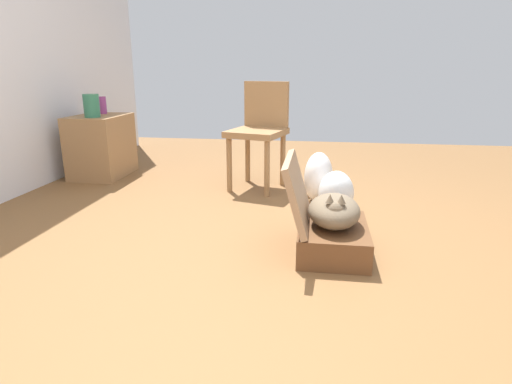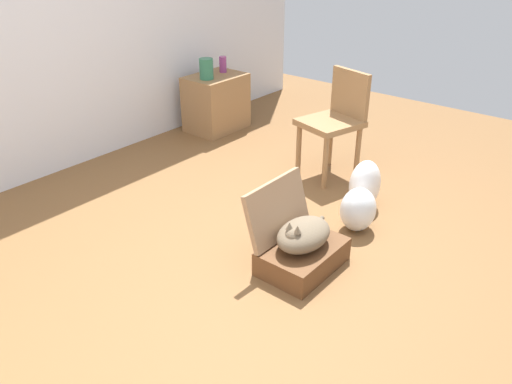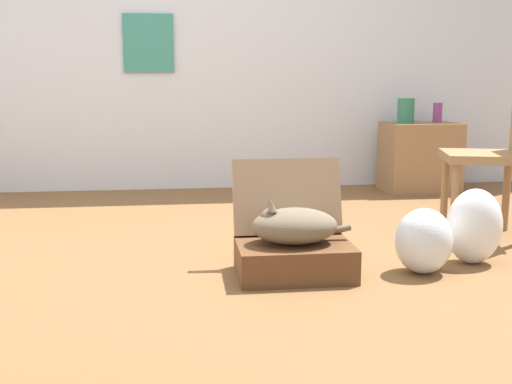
{
  "view_description": "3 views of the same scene",
  "coord_description": "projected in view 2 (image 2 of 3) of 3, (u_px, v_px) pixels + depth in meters",
  "views": [
    {
      "loc": [
        -2.1,
        -0.16,
        0.99
      ],
      "look_at": [
        0.22,
        0.19,
        0.3
      ],
      "focal_mm": 29.75,
      "sensor_mm": 36.0,
      "label": 1
    },
    {
      "loc": [
        -2.1,
        -1.71,
        1.91
      ],
      "look_at": [
        0.21,
        0.19,
        0.35
      ],
      "focal_mm": 35.87,
      "sensor_mm": 36.0,
      "label": 2
    },
    {
      "loc": [
        -0.41,
        -3.0,
        0.91
      ],
      "look_at": [
        -0.0,
        0.22,
        0.32
      ],
      "focal_mm": 43.09,
      "sensor_mm": 36.0,
      "label": 3
    }
  ],
  "objects": [
    {
      "name": "ground_plane",
      "position": [
        258.0,
        260.0,
        3.29
      ],
      "size": [
        7.68,
        7.68,
        0.0
      ],
      "primitive_type": "plane",
      "color": "brown",
      "rests_on": "ground"
    },
    {
      "name": "wall_back",
      "position": [
        33.0,
        14.0,
        3.96
      ],
      "size": [
        6.4,
        0.15,
        2.6
      ],
      "color": "silver",
      "rests_on": "ground"
    },
    {
      "name": "suitcase_base",
      "position": [
        302.0,
        257.0,
        3.19
      ],
      "size": [
        0.54,
        0.38,
        0.16
      ],
      "primitive_type": "cube",
      "color": "brown",
      "rests_on": "ground"
    },
    {
      "name": "suitcase_lid",
      "position": [
        278.0,
        210.0,
        3.18
      ],
      "size": [
        0.54,
        0.14,
        0.37
      ],
      "primitive_type": "cube",
      "rotation": [
        1.29,
        0.0,
        0.0
      ],
      "color": "#9B7756",
      "rests_on": "suitcase_base"
    },
    {
      "name": "cat",
      "position": [
        303.0,
        234.0,
        3.11
      ],
      "size": [
        0.48,
        0.28,
        0.21
      ],
      "color": "brown",
      "rests_on": "suitcase_base"
    },
    {
      "name": "plastic_bag_white",
      "position": [
        358.0,
        209.0,
        3.55
      ],
      "size": [
        0.27,
        0.24,
        0.32
      ],
      "primitive_type": "ellipsoid",
      "color": "silver",
      "rests_on": "ground"
    },
    {
      "name": "plastic_bag_clear",
      "position": [
        365.0,
        185.0,
        3.82
      ],
      "size": [
        0.29,
        0.22,
        0.38
      ],
      "primitive_type": "ellipsoid",
      "color": "white",
      "rests_on": "ground"
    },
    {
      "name": "side_table",
      "position": [
        216.0,
        103.0,
        5.27
      ],
      "size": [
        0.59,
        0.44,
        0.57
      ],
      "primitive_type": "cube",
      "color": "olive",
      "rests_on": "ground"
    },
    {
      "name": "vase_tall",
      "position": [
        206.0,
        69.0,
        4.98
      ],
      "size": [
        0.14,
        0.14,
        0.2
      ],
      "primitive_type": "cylinder",
      "color": "#2D7051",
      "rests_on": "side_table"
    },
    {
      "name": "vase_short",
      "position": [
        223.0,
        64.0,
        5.22
      ],
      "size": [
        0.07,
        0.07,
        0.16
      ],
      "primitive_type": "cylinder",
      "color": "#8C387A",
      "rests_on": "side_table"
    },
    {
      "name": "chair",
      "position": [
        336.0,
        119.0,
        4.21
      ],
      "size": [
        0.55,
        0.52,
        0.88
      ],
      "rotation": [
        0.0,
        0.0,
        -1.83
      ],
      "color": "olive",
      "rests_on": "ground"
    }
  ]
}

